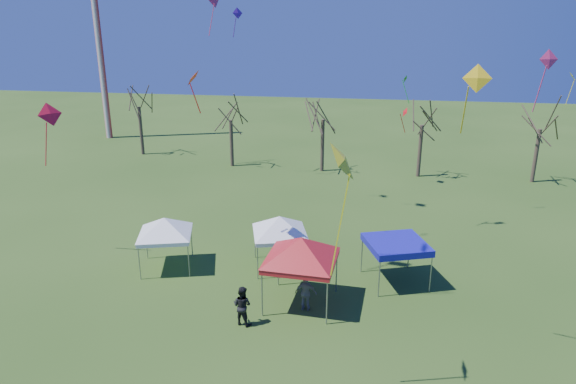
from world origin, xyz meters
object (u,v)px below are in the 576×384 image
at_px(tent_white_west, 164,221).
at_px(tent_white_mid, 280,220).
at_px(person_grey, 306,293).
at_px(tent_blue, 396,245).
at_px(tree_0, 137,89).
at_px(person_dark, 242,305).
at_px(radio_mast, 97,24).
at_px(tree_4, 543,110).
at_px(tree_2, 323,100).
at_px(tree_3, 424,106).
at_px(tree_1, 230,103).
at_px(tent_red, 301,242).

xyz_separation_m(tent_white_west, tent_white_mid, (6.04, 1.09, 0.05)).
bearing_deg(person_grey, tent_blue, -138.83).
height_order(tree_0, person_dark, tree_0).
relative_size(tent_white_mid, tent_blue, 1.02).
xyz_separation_m(radio_mast, person_dark, (24.74, -34.67, -11.59)).
height_order(radio_mast, tent_white_west, radio_mast).
height_order(radio_mast, tent_blue, radio_mast).
height_order(tree_4, tent_blue, tree_4).
xyz_separation_m(tree_2, person_grey, (1.72, -23.42, -5.42)).
bearing_deg(tree_2, tent_white_mid, -90.80).
bearing_deg(person_dark, tent_blue, -126.40).
xyz_separation_m(tree_3, tree_4, (9.32, -0.04, -0.02)).
height_order(tent_white_mid, person_dark, tent_white_mid).
height_order(tree_3, person_dark, tree_3).
xyz_separation_m(tree_3, tent_white_mid, (-8.67, -18.96, -3.32)).
distance_m(tree_1, tent_white_west, 20.98).
bearing_deg(tree_2, person_dark, -92.04).
height_order(tree_3, tent_blue, tree_3).
bearing_deg(tree_4, tree_1, 178.58).
bearing_deg(tent_red, tent_blue, 33.60).
xyz_separation_m(tree_4, person_dark, (-18.61, -24.67, -5.14)).
bearing_deg(tent_red, radio_mast, 129.74).
height_order(tree_1, person_dark, tree_1).
bearing_deg(tent_white_west, tent_red, -18.11).
relative_size(tent_white_mid, person_grey, 2.15).
xyz_separation_m(radio_mast, tent_white_west, (19.32, -30.00, -9.79)).
relative_size(tree_2, tent_red, 1.83).
relative_size(radio_mast, tree_2, 3.06).
relative_size(tree_2, tent_white_west, 2.24).
bearing_deg(tree_0, person_grey, -52.60).
bearing_deg(tent_white_west, tent_white_mid, 10.20).
xyz_separation_m(tree_2, tree_4, (17.72, -0.38, -0.23)).
bearing_deg(radio_mast, tree_4, -12.99).
bearing_deg(tent_white_mid, tent_red, -65.04).
distance_m(tree_3, tent_white_west, 25.09).
distance_m(person_grey, person_dark, 3.08).
distance_m(tent_red, person_grey, 2.39).
distance_m(tree_0, tree_1, 10.47).
bearing_deg(tent_red, person_grey, -58.71).
relative_size(tree_1, tent_white_west, 2.06).
relative_size(tree_0, tent_white_mid, 2.26).
xyz_separation_m(tree_0, tent_white_mid, (18.21, -22.30, -3.73)).
distance_m(radio_mast, tree_2, 28.08).
relative_size(person_grey, person_dark, 0.95).
xyz_separation_m(tree_1, tree_4, (26.12, -0.65, 0.27)).
bearing_deg(tree_2, tent_white_west, -107.21).
height_order(tent_white_west, tent_blue, tent_white_west).
bearing_deg(tree_3, person_grey, -106.14).
distance_m(tent_white_mid, person_dark, 6.08).
bearing_deg(tree_3, radio_mast, 163.69).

